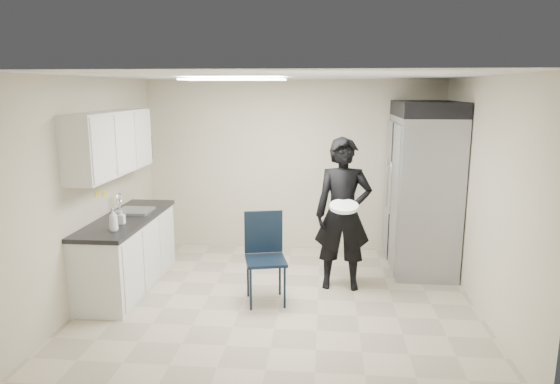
# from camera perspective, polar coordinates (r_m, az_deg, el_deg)

# --- Properties ---
(floor) EXTENTS (4.50, 4.50, 0.00)m
(floor) POSITION_cam_1_polar(r_m,az_deg,el_deg) (6.11, 0.14, -12.05)
(floor) COLOR tan
(floor) RESTS_ON ground
(ceiling) EXTENTS (4.50, 4.50, 0.00)m
(ceiling) POSITION_cam_1_polar(r_m,az_deg,el_deg) (5.59, 0.15, 13.14)
(ceiling) COLOR white
(ceiling) RESTS_ON back_wall
(back_wall) EXTENTS (4.50, 0.00, 4.50)m
(back_wall) POSITION_cam_1_polar(r_m,az_deg,el_deg) (7.67, 1.48, 3.01)
(back_wall) COLOR #BFB89D
(back_wall) RESTS_ON floor
(left_wall) EXTENTS (0.00, 4.00, 4.00)m
(left_wall) POSITION_cam_1_polar(r_m,az_deg,el_deg) (6.31, -20.64, 0.36)
(left_wall) COLOR #BFB89D
(left_wall) RESTS_ON floor
(right_wall) EXTENTS (0.00, 4.00, 4.00)m
(right_wall) POSITION_cam_1_polar(r_m,az_deg,el_deg) (5.95, 22.27, -0.42)
(right_wall) COLOR #BFB89D
(right_wall) RESTS_ON floor
(ceiling_panel) EXTENTS (1.20, 0.60, 0.02)m
(ceiling_panel) POSITION_cam_1_polar(r_m,az_deg,el_deg) (6.07, -5.30, 12.70)
(ceiling_panel) COLOR white
(ceiling_panel) RESTS_ON ceiling
(lower_counter) EXTENTS (0.60, 1.90, 0.86)m
(lower_counter) POSITION_cam_1_polar(r_m,az_deg,el_deg) (6.59, -16.97, -6.78)
(lower_counter) COLOR silver
(lower_counter) RESTS_ON floor
(countertop) EXTENTS (0.64, 1.95, 0.05)m
(countertop) POSITION_cam_1_polar(r_m,az_deg,el_deg) (6.46, -17.21, -2.94)
(countertop) COLOR black
(countertop) RESTS_ON lower_counter
(sink) EXTENTS (0.42, 0.40, 0.14)m
(sink) POSITION_cam_1_polar(r_m,az_deg,el_deg) (6.68, -16.24, -2.54)
(sink) COLOR gray
(sink) RESTS_ON countertop
(faucet) EXTENTS (0.02, 0.02, 0.24)m
(faucet) POSITION_cam_1_polar(r_m,az_deg,el_deg) (6.72, -17.90, -1.24)
(faucet) COLOR silver
(faucet) RESTS_ON countertop
(upper_cabinets) EXTENTS (0.35, 1.80, 0.75)m
(upper_cabinets) POSITION_cam_1_polar(r_m,az_deg,el_deg) (6.35, -18.78, 5.35)
(upper_cabinets) COLOR silver
(upper_cabinets) RESTS_ON left_wall
(towel_dispenser) EXTENTS (0.22, 0.30, 0.35)m
(towel_dispenser) POSITION_cam_1_polar(r_m,az_deg,el_deg) (7.45, -15.57, 4.81)
(towel_dispenser) COLOR black
(towel_dispenser) RESTS_ON left_wall
(notice_sticker_left) EXTENTS (0.00, 0.12, 0.07)m
(notice_sticker_left) POSITION_cam_1_polar(r_m,az_deg,el_deg) (6.42, -20.16, -0.16)
(notice_sticker_left) COLOR yellow
(notice_sticker_left) RESTS_ON left_wall
(notice_sticker_right) EXTENTS (0.00, 0.12, 0.07)m
(notice_sticker_right) POSITION_cam_1_polar(r_m,az_deg,el_deg) (6.60, -19.40, -0.15)
(notice_sticker_right) COLOR yellow
(notice_sticker_right) RESTS_ON left_wall
(commercial_fridge) EXTENTS (0.80, 1.35, 2.10)m
(commercial_fridge) POSITION_cam_1_polar(r_m,az_deg,el_deg) (7.11, 15.94, -0.18)
(commercial_fridge) COLOR gray
(commercial_fridge) RESTS_ON floor
(fridge_compressor) EXTENTS (0.80, 1.35, 0.20)m
(fridge_compressor) POSITION_cam_1_polar(r_m,az_deg,el_deg) (6.97, 16.48, 9.10)
(fridge_compressor) COLOR black
(fridge_compressor) RESTS_ON commercial_fridge
(folding_chair) EXTENTS (0.55, 0.55, 1.02)m
(folding_chair) POSITION_cam_1_polar(r_m,az_deg,el_deg) (5.82, -1.65, -7.85)
(folding_chair) COLOR black
(folding_chair) RESTS_ON floor
(man_tuxedo) EXTENTS (0.69, 0.46, 1.89)m
(man_tuxedo) POSITION_cam_1_polar(r_m,az_deg,el_deg) (6.19, 7.21, -2.54)
(man_tuxedo) COLOR black
(man_tuxedo) RESTS_ON floor
(bucket_lid) EXTENTS (0.34, 0.34, 0.04)m
(bucket_lid) POSITION_cam_1_polar(r_m,az_deg,el_deg) (5.91, 7.33, -1.66)
(bucket_lid) COLOR white
(bucket_lid) RESTS_ON man_tuxedo
(soap_bottle_a) EXTENTS (0.14, 0.14, 0.26)m
(soap_bottle_a) POSITION_cam_1_polar(r_m,az_deg,el_deg) (5.84, -18.52, -2.99)
(soap_bottle_a) COLOR silver
(soap_bottle_a) RESTS_ON countertop
(soap_bottle_b) EXTENTS (0.08, 0.08, 0.16)m
(soap_bottle_b) POSITION_cam_1_polar(r_m,az_deg,el_deg) (6.12, -17.69, -2.74)
(soap_bottle_b) COLOR #A3A3AE
(soap_bottle_b) RESTS_ON countertop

